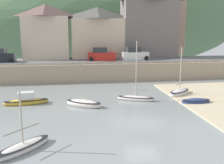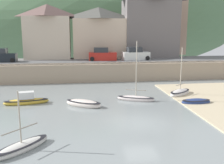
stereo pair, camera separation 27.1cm
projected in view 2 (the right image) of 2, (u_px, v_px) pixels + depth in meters
name	position (u px, v px, depth m)	size (l,w,h in m)	color
quay_seawall	(111.00, 70.00, 36.43)	(48.00, 9.40, 2.40)	tan
hillside_backdrop	(99.00, 22.00, 71.80)	(80.00, 44.00, 25.58)	#50734F
waterfront_building_left	(48.00, 31.00, 41.65)	(7.26, 6.09, 8.48)	beige
waterfront_building_centre	(99.00, 32.00, 42.77)	(8.68, 5.19, 8.10)	beige
waterfront_building_right	(150.00, 22.00, 43.58)	(9.10, 5.41, 11.54)	slate
church_with_spire	(178.00, 7.00, 47.77)	(3.00, 3.00, 16.75)	#9E826D
dinghy_open_wooden	(136.00, 98.00, 25.84)	(3.82, 2.28, 5.97)	silver
fishing_boat_green	(180.00, 93.00, 27.95)	(3.40, 3.08, 5.27)	silver
sailboat_nearest_shore	(83.00, 104.00, 23.89)	(3.65, 2.86, 0.81)	silver
sailboat_tall_mast	(22.00, 147.00, 15.13)	(3.31, 3.46, 3.68)	silver
sailboat_white_hull	(196.00, 102.00, 24.71)	(2.83, 1.10, 0.65)	navy
sailboat_blue_trim	(26.00, 101.00, 24.70)	(4.28, 1.79, 1.30)	gold
parked_car_near_slipway	(1.00, 56.00, 37.13)	(4.11, 1.82, 1.95)	black
parked_car_by_wall	(102.00, 55.00, 39.06)	(4.23, 2.03, 1.95)	#B2241C
parked_car_end_of_row	(135.00, 55.00, 39.74)	(4.24, 2.06, 1.95)	silver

